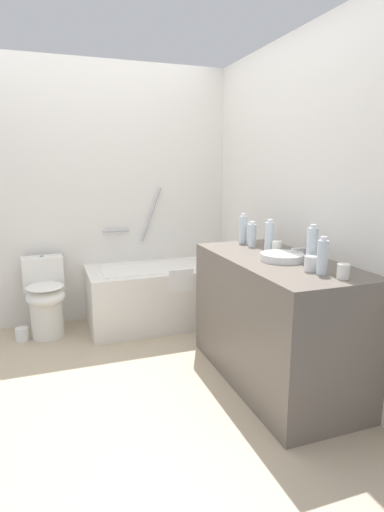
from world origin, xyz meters
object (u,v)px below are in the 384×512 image
water_bottle_0 (252,235)px  water_bottle_1 (251,234)px  toilet (45,298)px  water_bottle_4 (322,257)px  water_bottle_3 (243,229)px  drinking_glass_2 (277,248)px  drinking_glass_1 (310,264)px  bathtub (164,292)px  water_bottle_2 (269,237)px  toilet_paper_roll (22,334)px  sink_basin (282,257)px  sink_faucet (304,254)px  drinking_glass_0 (343,271)px  water_bottle_5 (312,247)px

water_bottle_0 → water_bottle_1: 0.09m
toilet → water_bottle_4: bearing=37.5°
water_bottle_3 → drinking_glass_2: size_ratio=2.55×
toilet → drinking_glass_1: bearing=38.3°
bathtub → water_bottle_0: bearing=-62.6°
water_bottle_0 → water_bottle_2: size_ratio=0.82×
water_bottle_0 → toilet_paper_roll: 2.14m
sink_basin → drinking_glass_2: (0.07, 0.19, 0.02)m
water_bottle_1 → water_bottle_4: size_ratio=0.85×
water_bottle_0 → toilet_paper_roll: size_ratio=1.70×
sink_faucet → water_bottle_0: water_bottle_0 is taller
water_bottle_2 → drinking_glass_0: bearing=-88.7°
sink_faucet → water_bottle_2: 0.30m
water_bottle_2 → water_bottle_5: bearing=-88.5°
bathtub → drinking_glass_0: bathtub is taller
toilet → water_bottle_4: water_bottle_4 is taller
sink_faucet → water_bottle_5: size_ratio=0.58×
water_bottle_1 → water_bottle_3: water_bottle_3 is taller
water_bottle_4 → drinking_glass_0: (0.05, -0.12, -0.06)m
water_bottle_1 → drinking_glass_1: 0.89m
sink_basin → drinking_glass_1: 0.30m
water_bottle_4 → drinking_glass_0: 0.14m
water_bottle_1 → water_bottle_4: (-0.05, -0.96, 0.02)m
water_bottle_2 → drinking_glass_1: (-0.05, -0.57, -0.06)m
toilet_paper_roll → water_bottle_0: bearing=-26.5°
bathtub → sink_basin: bathtub is taller
water_bottle_0 → water_bottle_3: size_ratio=0.81×
bathtub → toilet_paper_roll: 1.30m
water_bottle_0 → drinking_glass_2: (0.03, -0.31, -0.04)m
water_bottle_4 → drinking_glass_2: bearing=85.3°
water_bottle_1 → water_bottle_2: water_bottle_2 is taller
bathtub → drinking_glass_0: 2.03m
drinking_glass_2 → toilet_paper_roll: bearing=146.5°
water_bottle_5 → drinking_glass_2: 0.41m
drinking_glass_1 → drinking_glass_2: bearing=81.9°
water_bottle_3 → toilet_paper_roll: bearing=157.8°
water_bottle_2 → water_bottle_5: (0.01, -0.48, 0.01)m
water_bottle_3 → toilet_paper_roll: 2.08m
bathtub → drinking_glass_2: (0.48, -1.18, 0.62)m
bathtub → drinking_glass_0: size_ratio=17.10×
water_bottle_4 → water_bottle_5: (0.04, 0.16, 0.02)m
water_bottle_0 → water_bottle_3: bearing=91.1°
sink_basin → water_bottle_3: bearing=86.6°
bathtub → water_bottle_1: 1.14m
water_bottle_4 → water_bottle_5: size_ratio=0.83×
sink_faucet → drinking_glass_0: bearing=-100.6°
drinking_glass_1 → toilet_paper_roll: size_ratio=0.80×
water_bottle_5 → drinking_glass_2: water_bottle_5 is taller
sink_basin → drinking_glass_1: drinking_glass_1 is taller
toilet → sink_basin: (1.48, -1.42, 0.55)m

